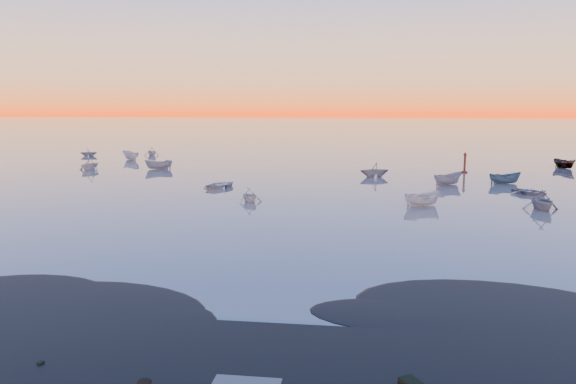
# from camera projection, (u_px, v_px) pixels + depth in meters

# --- Properties ---
(ground) EXTENTS (600.00, 600.00, 0.00)m
(ground) POSITION_uv_depth(u_px,v_px,m) (314.00, 147.00, 125.99)
(ground) COLOR slate
(ground) RESTS_ON ground
(mud_lobes) EXTENTS (140.00, 6.00, 0.07)m
(mud_lobes) POSITION_uv_depth(u_px,v_px,m) (128.00, 300.00, 27.09)
(mud_lobes) COLOR black
(mud_lobes) RESTS_ON ground
(moored_fleet) EXTENTS (124.00, 58.00, 1.20)m
(moored_fleet) POSITION_uv_depth(u_px,v_px,m) (285.00, 171.00, 79.96)
(moored_fleet) COLOR silver
(moored_fleet) RESTS_ON ground
(boat_near_center) EXTENTS (3.28, 4.19, 1.34)m
(boat_near_center) POSITION_uv_depth(u_px,v_px,m) (422.00, 206.00, 52.52)
(boat_near_center) COLOR silver
(boat_near_center) RESTS_ON ground
(boat_near_right) EXTENTS (4.17, 2.38, 1.38)m
(boat_near_right) POSITION_uv_depth(u_px,v_px,m) (541.00, 210.00, 50.66)
(boat_near_right) COLOR gray
(boat_near_right) RESTS_ON ground
(channel_marker) EXTENTS (0.85, 0.85, 3.02)m
(channel_marker) POSITION_uv_depth(u_px,v_px,m) (465.00, 164.00, 78.25)
(channel_marker) COLOR #45170E
(channel_marker) RESTS_ON ground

